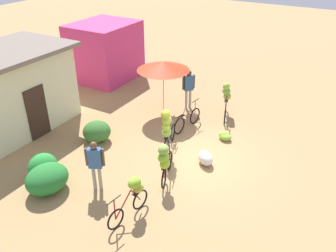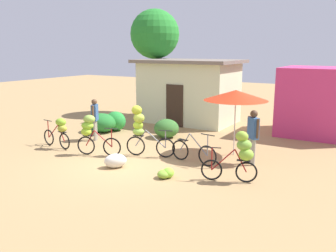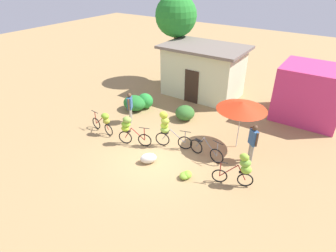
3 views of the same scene
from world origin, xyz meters
The scene contains 17 objects.
ground_plane centered at (0.00, 0.00, 0.00)m, with size 60.00×60.00×0.00m, color #A17F50.
building_low centered at (-1.50, 7.19, 1.58)m, with size 5.00×3.36×3.12m.
shop_pink centered at (4.67, 7.46, 1.44)m, with size 3.20×2.80×2.88m, color #CB336F.
tree_behind_building centered at (-4.24, 8.28, 4.41)m, with size 2.70×2.70×5.79m.
hedge_bush_front_left centered at (-3.69, 3.06, 0.42)m, with size 1.35×1.17×0.84m, color #25732D.
hedge_bush_front_right centered at (-3.34, 3.60, 0.44)m, with size 0.95×0.84×0.88m, color #288E37.
hedge_bush_mid centered at (-0.68, 3.66, 0.39)m, with size 1.04×1.03×0.78m, color #33692A.
market_umbrella centered at (2.64, 2.73, 2.10)m, with size 2.18×2.18×2.27m.
bicycle_leftmost centered at (-3.23, 0.22, 0.70)m, with size 1.59×0.38×1.14m.
bicycle_near_pile centered at (-1.61, 0.16, 0.85)m, with size 1.53×0.63×1.41m.
bicycle_center_loaded centered at (-0.06, 0.98, 1.00)m, with size 1.69×0.61×1.75m.
bicycle_by_shop centered at (1.85, 1.17, 0.37)m, with size 1.74×0.30×1.04m.
bicycle_rightmost centered at (3.72, 0.31, 0.84)m, with size 1.49×0.70×1.44m.
banana_pile_on_ground centered at (1.81, -0.46, 0.13)m, with size 0.52×0.58×0.28m.
produce_sack centered at (-0.02, -0.49, 0.22)m, with size 0.70×0.44×0.44m, color silver.
person_vendor centered at (3.52, 1.99, 1.09)m, with size 0.46×0.41×1.76m.
person_bystander centered at (-2.90, 1.78, 1.03)m, with size 0.36×0.53×1.68m.
Camera 3 is at (5.93, -7.94, 7.34)m, focal length 29.83 mm.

